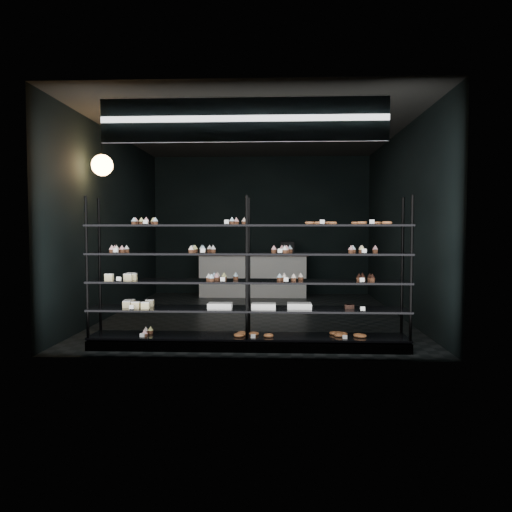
# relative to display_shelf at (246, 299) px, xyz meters

# --- Properties ---
(room) EXTENTS (5.01, 6.01, 3.20)m
(room) POSITION_rel_display_shelf_xyz_m (0.01, 2.45, 0.97)
(room) COLOR black
(room) RESTS_ON ground
(display_shelf) EXTENTS (4.00, 0.50, 1.91)m
(display_shelf) POSITION_rel_display_shelf_xyz_m (0.00, 0.00, 0.00)
(display_shelf) COLOR black
(display_shelf) RESTS_ON room
(signage) EXTENTS (3.30, 0.05, 0.50)m
(signage) POSITION_rel_display_shelf_xyz_m (0.01, -0.48, 2.12)
(signage) COLOR #0C0D3C
(signage) RESTS_ON room
(pendant_lamp) EXTENTS (0.31, 0.31, 0.89)m
(pendant_lamp) POSITION_rel_display_shelf_xyz_m (-2.19, 1.08, 1.82)
(pendant_lamp) COLOR black
(pendant_lamp) RESTS_ON room
(service_counter) EXTENTS (2.46, 0.65, 1.23)m
(service_counter) POSITION_rel_display_shelf_xyz_m (-0.15, 4.95, -0.13)
(service_counter) COLOR silver
(service_counter) RESTS_ON room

